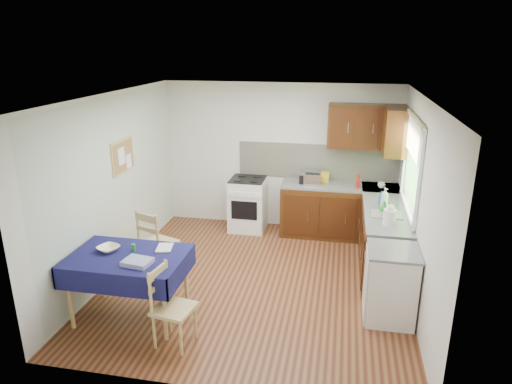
% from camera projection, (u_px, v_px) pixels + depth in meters
% --- Properties ---
extents(floor, '(4.20, 4.20, 0.00)m').
position_uv_depth(floor, '(256.00, 281.00, 6.26)').
color(floor, '#4B2014').
rests_on(floor, ground).
extents(ceiling, '(4.00, 4.20, 0.02)m').
position_uv_depth(ceiling, '(256.00, 97.00, 5.48)').
color(ceiling, silver).
rests_on(ceiling, wall_back).
extents(wall_back, '(4.00, 0.02, 2.50)m').
position_uv_depth(wall_back, '(280.00, 157.00, 7.83)').
color(wall_back, silver).
rests_on(wall_back, ground).
extents(wall_front, '(4.00, 0.02, 2.50)m').
position_uv_depth(wall_front, '(210.00, 272.00, 3.92)').
color(wall_front, silver).
rests_on(wall_front, ground).
extents(wall_left, '(0.02, 4.20, 2.50)m').
position_uv_depth(wall_left, '(113.00, 186.00, 6.24)').
color(wall_left, silver).
rests_on(wall_left, ground).
extents(wall_right, '(0.02, 4.20, 2.50)m').
position_uv_depth(wall_right, '(419.00, 205.00, 5.51)').
color(wall_right, silver).
rests_on(wall_right, ground).
extents(base_cabinets, '(1.90, 2.30, 0.86)m').
position_uv_depth(base_cabinets, '(358.00, 225.00, 7.05)').
color(base_cabinets, '#331309').
rests_on(base_cabinets, ground).
extents(worktop_back, '(1.90, 0.60, 0.04)m').
position_uv_depth(worktop_back, '(340.00, 186.00, 7.47)').
color(worktop_back, slate).
rests_on(worktop_back, base_cabinets).
extents(worktop_right, '(0.60, 1.70, 0.04)m').
position_uv_depth(worktop_right, '(386.00, 213.00, 6.28)').
color(worktop_right, slate).
rests_on(worktop_right, base_cabinets).
extents(worktop_corner, '(0.60, 0.60, 0.04)m').
position_uv_depth(worktop_corner, '(381.00, 188.00, 7.36)').
color(worktop_corner, slate).
rests_on(worktop_corner, base_cabinets).
extents(splashback, '(2.70, 0.02, 0.60)m').
position_uv_depth(splashback, '(318.00, 162.00, 7.71)').
color(splashback, beige).
rests_on(splashback, wall_back).
extents(upper_cabinets, '(1.20, 0.85, 0.70)m').
position_uv_depth(upper_cabinets, '(375.00, 128.00, 7.08)').
color(upper_cabinets, '#331309').
rests_on(upper_cabinets, wall_back).
extents(stove, '(0.60, 0.61, 0.92)m').
position_uv_depth(stove, '(248.00, 204.00, 7.89)').
color(stove, white).
rests_on(stove, ground).
extents(window, '(0.04, 1.48, 1.26)m').
position_uv_depth(window, '(412.00, 159.00, 6.04)').
color(window, '#2D5623').
rests_on(window, wall_right).
extents(fridge, '(0.58, 0.60, 0.89)m').
position_uv_depth(fridge, '(391.00, 285.00, 5.30)').
color(fridge, white).
rests_on(fridge, ground).
extents(corkboard, '(0.04, 0.62, 0.47)m').
position_uv_depth(corkboard, '(123.00, 156.00, 6.40)').
color(corkboard, tan).
rests_on(corkboard, wall_left).
extents(dining_table, '(1.33, 0.90, 0.81)m').
position_uv_depth(dining_table, '(128.00, 264.00, 5.25)').
color(dining_table, '#0D0E36').
rests_on(dining_table, ground).
extents(chair_far, '(0.56, 0.56, 0.98)m').
position_uv_depth(chair_far, '(156.00, 241.00, 6.27)').
color(chair_far, tan).
rests_on(chair_far, ground).
extents(chair_near, '(0.46, 0.46, 0.90)m').
position_uv_depth(chair_near, '(170.00, 304.00, 4.85)').
color(chair_near, tan).
rests_on(chair_near, ground).
extents(toaster, '(0.28, 0.17, 0.21)m').
position_uv_depth(toaster, '(312.00, 179.00, 7.42)').
color(toaster, silver).
rests_on(toaster, worktop_back).
extents(sandwich_press, '(0.32, 0.27, 0.19)m').
position_uv_depth(sandwich_press, '(310.00, 177.00, 7.56)').
color(sandwich_press, black).
rests_on(sandwich_press, worktop_back).
extents(sauce_bottle, '(0.05, 0.05, 0.23)m').
position_uv_depth(sauce_bottle, '(358.00, 181.00, 7.25)').
color(sauce_bottle, red).
rests_on(sauce_bottle, worktop_back).
extents(yellow_packet, '(0.14, 0.10, 0.17)m').
position_uv_depth(yellow_packet, '(325.00, 177.00, 7.59)').
color(yellow_packet, yellow).
rests_on(yellow_packet, worktop_back).
extents(dish_rack, '(0.41, 0.31, 0.19)m').
position_uv_depth(dish_rack, '(387.00, 214.00, 6.15)').
color(dish_rack, gray).
rests_on(dish_rack, worktop_right).
extents(kettle, '(0.17, 0.17, 0.28)m').
position_uv_depth(kettle, '(390.00, 216.00, 5.79)').
color(kettle, white).
rests_on(kettle, worktop_right).
extents(cup, '(0.14, 0.14, 0.09)m').
position_uv_depth(cup, '(381.00, 185.00, 7.29)').
color(cup, white).
rests_on(cup, worktop_back).
extents(soap_bottle_a, '(0.15, 0.15, 0.28)m').
position_uv_depth(soap_bottle_a, '(385.00, 198.00, 6.42)').
color(soap_bottle_a, white).
rests_on(soap_bottle_a, worktop_right).
extents(soap_bottle_b, '(0.10, 0.10, 0.19)m').
position_uv_depth(soap_bottle_b, '(382.00, 198.00, 6.55)').
color(soap_bottle_b, blue).
rests_on(soap_bottle_b, worktop_right).
extents(soap_bottle_c, '(0.15, 0.15, 0.16)m').
position_uv_depth(soap_bottle_c, '(384.00, 207.00, 6.24)').
color(soap_bottle_c, '#27912A').
rests_on(soap_bottle_c, worktop_right).
extents(plate_bowl, '(0.31, 0.31, 0.06)m').
position_uv_depth(plate_bowl, '(108.00, 249.00, 5.31)').
color(plate_bowl, '#F4F1C8').
rests_on(plate_bowl, dining_table).
extents(book, '(0.22, 0.28, 0.02)m').
position_uv_depth(book, '(157.00, 248.00, 5.38)').
color(book, white).
rests_on(book, dining_table).
extents(spice_jar, '(0.04, 0.04, 0.09)m').
position_uv_depth(spice_jar, '(134.00, 248.00, 5.30)').
color(spice_jar, '#227F2B').
rests_on(spice_jar, dining_table).
extents(tea_towel, '(0.33, 0.28, 0.05)m').
position_uv_depth(tea_towel, '(137.00, 262.00, 5.00)').
color(tea_towel, '#282F94').
rests_on(tea_towel, dining_table).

